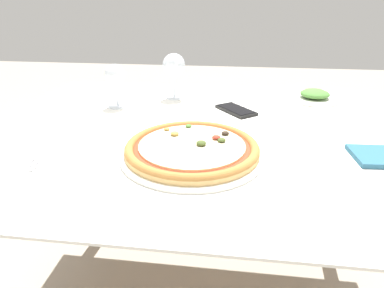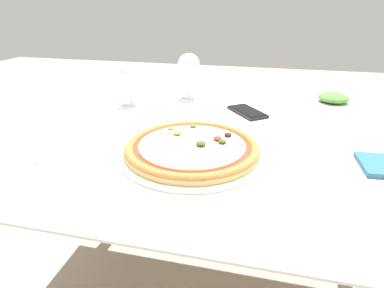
% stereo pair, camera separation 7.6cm
% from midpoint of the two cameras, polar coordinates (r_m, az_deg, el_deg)
% --- Properties ---
extents(dining_table, '(1.32, 1.01, 0.76)m').
position_cam_midpoint_polar(dining_table, '(0.97, 0.40, -2.06)').
color(dining_table, '#997047').
rests_on(dining_table, ground_plane).
extents(pizza_plate, '(0.34, 0.34, 0.04)m').
position_cam_midpoint_polar(pizza_plate, '(0.76, -2.83, -0.93)').
color(pizza_plate, white).
rests_on(pizza_plate, dining_table).
extents(fork, '(0.03, 0.17, 0.00)m').
position_cam_midpoint_polar(fork, '(0.79, -30.51, -4.96)').
color(fork, silver).
rests_on(fork, dining_table).
extents(wine_glass_far_left, '(0.08, 0.08, 0.17)m').
position_cam_midpoint_polar(wine_glass_far_left, '(1.21, -5.09, 13.62)').
color(wine_glass_far_left, silver).
rests_on(wine_glass_far_left, dining_table).
extents(wine_glass_far_right, '(0.07, 0.07, 0.15)m').
position_cam_midpoint_polar(wine_glass_far_right, '(1.14, -15.38, 11.45)').
color(wine_glass_far_right, silver).
rests_on(wine_glass_far_right, dining_table).
extents(cell_phone, '(0.14, 0.16, 0.01)m').
position_cam_midpoint_polar(cell_phone, '(1.08, 5.82, 6.00)').
color(cell_phone, black).
rests_on(cell_phone, dining_table).
extents(side_plate, '(0.18, 0.18, 0.04)m').
position_cam_midpoint_polar(side_plate, '(1.27, 19.36, 7.97)').
color(side_plate, white).
rests_on(side_plate, dining_table).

